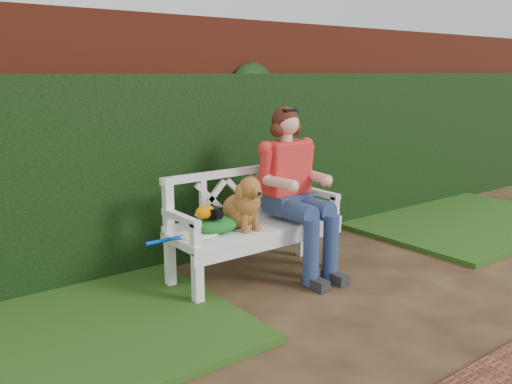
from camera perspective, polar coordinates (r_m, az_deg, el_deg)
ground at (r=4.43m, az=13.48°, el=-10.62°), size 60.00×60.00×0.00m
brick_wall at (r=5.50m, az=-1.43°, el=6.10°), size 10.00×0.30×2.20m
ivy_hedge at (r=5.36m, az=-0.04°, el=3.23°), size 10.00×0.18×1.70m
grass_left at (r=3.91m, az=-22.35°, el=-14.08°), size 2.60×2.00×0.05m
grass_right at (r=6.78m, az=20.56°, el=-2.73°), size 2.60×2.00×0.05m
garden_bench at (r=4.58m, az=-0.00°, el=-6.24°), size 1.63×0.75×0.48m
seated_woman at (r=4.65m, az=3.56°, el=0.06°), size 0.74×0.90×1.42m
dog at (r=4.34m, az=-1.49°, el=-0.99°), size 0.42×0.48×0.44m
tennis_racket at (r=4.20m, az=-6.40°, el=-4.42°), size 0.70×0.48×0.03m
green_bag at (r=4.27m, az=-4.23°, el=-3.40°), size 0.46×0.41×0.13m
camera_item at (r=4.21m, az=-4.51°, el=-2.19°), size 0.14×0.11×0.08m
baseball_glove at (r=4.19m, az=-5.36°, el=-2.11°), size 0.20×0.18×0.10m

